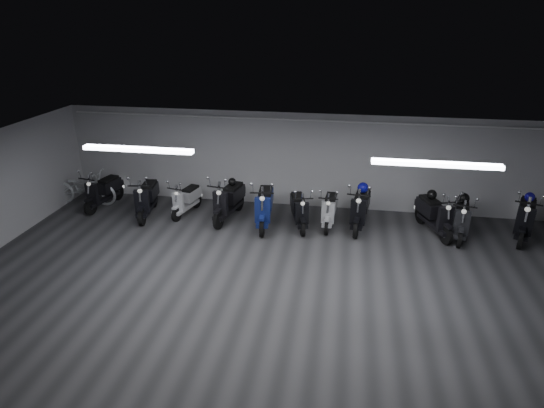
% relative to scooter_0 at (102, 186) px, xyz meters
% --- Properties ---
extents(floor, '(14.00, 10.00, 0.01)m').
position_rel_scooter_0_xyz_m(floor, '(5.71, -3.89, -0.67)').
color(floor, '#313133').
rests_on(floor, ground).
extents(ceiling, '(14.00, 10.00, 0.01)m').
position_rel_scooter_0_xyz_m(ceiling, '(5.71, -3.89, 2.14)').
color(ceiling, gray).
rests_on(ceiling, ground).
extents(back_wall, '(14.00, 0.01, 2.80)m').
position_rel_scooter_0_xyz_m(back_wall, '(5.71, 1.12, 0.73)').
color(back_wall, '#B0B0B3').
rests_on(back_wall, ground).
extents(fluor_strip_left, '(2.40, 0.18, 0.08)m').
position_rel_scooter_0_xyz_m(fluor_strip_left, '(2.71, -2.89, 2.07)').
color(fluor_strip_left, white).
rests_on(fluor_strip_left, ceiling).
extents(fluor_strip_right, '(2.40, 0.18, 0.08)m').
position_rel_scooter_0_xyz_m(fluor_strip_right, '(8.71, -2.89, 2.07)').
color(fluor_strip_right, white).
rests_on(fluor_strip_right, ceiling).
extents(conduit, '(13.60, 0.05, 0.05)m').
position_rel_scooter_0_xyz_m(conduit, '(5.71, 1.03, 1.95)').
color(conduit, white).
rests_on(conduit, back_wall).
extents(scooter_0, '(0.92, 1.87, 1.33)m').
position_rel_scooter_0_xyz_m(scooter_0, '(0.00, 0.00, 0.00)').
color(scooter_0, black).
rests_on(scooter_0, floor).
extents(scooter_1, '(0.93, 1.98, 1.42)m').
position_rel_scooter_0_xyz_m(scooter_1, '(1.55, -0.38, 0.04)').
color(scooter_1, black).
rests_on(scooter_1, floor).
extents(scooter_2, '(0.87, 1.67, 1.19)m').
position_rel_scooter_0_xyz_m(scooter_2, '(2.60, -0.09, -0.07)').
color(scooter_2, '#BBBCBF').
rests_on(scooter_2, floor).
extents(scooter_3, '(1.01, 2.06, 1.47)m').
position_rel_scooter_0_xyz_m(scooter_3, '(3.89, -0.21, 0.07)').
color(scooter_3, black).
rests_on(scooter_3, floor).
extents(scooter_4, '(0.84, 2.06, 1.49)m').
position_rel_scooter_0_xyz_m(scooter_4, '(4.94, -0.45, 0.08)').
color(scooter_4, navy).
rests_on(scooter_4, floor).
extents(scooter_5, '(1.01, 1.81, 1.28)m').
position_rel_scooter_0_xyz_m(scooter_5, '(5.88, -0.36, -0.02)').
color(scooter_5, black).
rests_on(scooter_5, floor).
extents(scooter_6, '(0.66, 1.71, 1.25)m').
position_rel_scooter_0_xyz_m(scooter_6, '(6.68, -0.17, -0.04)').
color(scooter_6, '#B5B5B9').
rests_on(scooter_6, floor).
extents(scooter_7, '(0.92, 2.03, 1.46)m').
position_rel_scooter_0_xyz_m(scooter_7, '(7.49, -0.15, 0.06)').
color(scooter_7, black).
rests_on(scooter_7, floor).
extents(scooter_8, '(1.26, 1.97, 1.40)m').
position_rel_scooter_0_xyz_m(scooter_8, '(9.40, -0.18, 0.03)').
color(scooter_8, black).
rests_on(scooter_8, floor).
extents(scooter_9, '(0.94, 1.91, 1.36)m').
position_rel_scooter_0_xyz_m(scooter_9, '(10.04, -0.29, 0.01)').
color(scooter_9, black).
rests_on(scooter_9, floor).
extents(bicycle, '(2.03, 0.78, 1.30)m').
position_rel_scooter_0_xyz_m(bicycle, '(-0.70, 0.12, -0.02)').
color(bicycle, silver).
rests_on(bicycle, floor).
extents(scooter_10, '(1.34, 2.11, 1.49)m').
position_rel_scooter_0_xyz_m(scooter_10, '(11.62, -0.10, 0.08)').
color(scooter_10, black).
rests_on(scooter_10, floor).
extents(helmet_0, '(0.23, 0.23, 0.23)m').
position_rel_scooter_0_xyz_m(helmet_0, '(3.94, 0.06, 0.35)').
color(helmet_0, black).
rests_on(helmet_0, scooter_3).
extents(helmet_1, '(0.29, 0.29, 0.29)m').
position_rel_scooter_0_xyz_m(helmet_1, '(7.53, 0.12, 0.38)').
color(helmet_1, '#0C0C8A').
rests_on(helmet_1, scooter_7).
extents(helmet_2, '(0.26, 0.26, 0.26)m').
position_rel_scooter_0_xyz_m(helmet_2, '(9.31, 0.06, 0.33)').
color(helmet_2, black).
rests_on(helmet_2, scooter_8).
extents(helmet_3, '(0.24, 0.24, 0.24)m').
position_rel_scooter_0_xyz_m(helmet_3, '(11.72, 0.16, 0.38)').
color(helmet_3, '#150D92').
rests_on(helmet_3, scooter_10).
extents(helmet_4, '(0.28, 0.28, 0.28)m').
position_rel_scooter_0_xyz_m(helmet_4, '(10.09, -0.04, 0.32)').
color(helmet_4, black).
rests_on(helmet_4, scooter_9).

